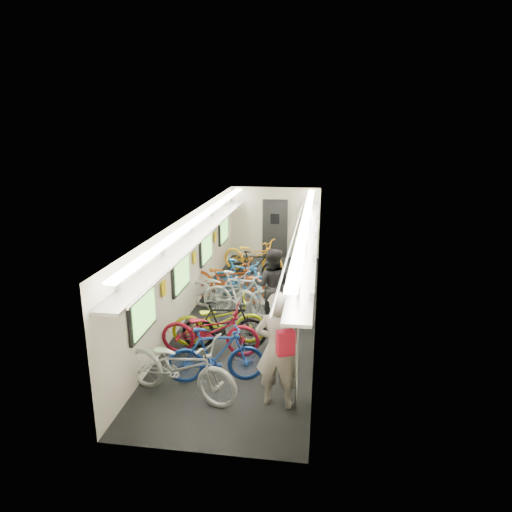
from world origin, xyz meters
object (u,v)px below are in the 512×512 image
(backpack, at_px, (285,343))
(bicycle_0, at_px, (180,366))
(bicycle_1, at_px, (216,355))
(passenger_mid, at_px, (272,285))
(passenger_near, at_px, (278,350))

(backpack, bearing_deg, bicycle_0, 145.44)
(bicycle_1, distance_m, passenger_mid, 2.85)
(bicycle_0, height_order, backpack, backpack)
(passenger_near, bearing_deg, backpack, 115.64)
(passenger_mid, bearing_deg, backpack, 102.91)
(passenger_near, distance_m, passenger_mid, 3.30)
(passenger_mid, relative_size, backpack, 4.58)
(bicycle_1, height_order, passenger_mid, passenger_mid)
(bicycle_0, xyz_separation_m, backpack, (1.75, -0.34, 0.72))
(backpack, bearing_deg, passenger_mid, 75.84)
(bicycle_0, height_order, bicycle_1, bicycle_0)
(bicycle_0, xyz_separation_m, passenger_mid, (1.16, 3.28, 0.31))
(passenger_near, bearing_deg, bicycle_0, 3.22)
(bicycle_0, height_order, passenger_mid, passenger_mid)
(bicycle_0, xyz_separation_m, bicycle_1, (0.48, 0.53, -0.04))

